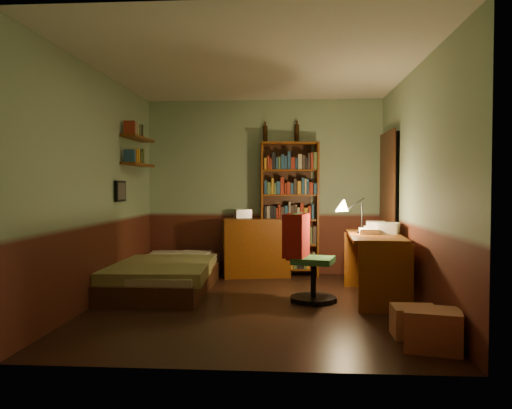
# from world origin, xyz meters

# --- Properties ---
(floor) EXTENTS (3.50, 4.00, 0.02)m
(floor) POSITION_xyz_m (0.00, 0.00, -0.01)
(floor) COLOR black
(floor) RESTS_ON ground
(ceiling) EXTENTS (3.50, 4.00, 0.02)m
(ceiling) POSITION_xyz_m (0.00, 0.00, 2.61)
(ceiling) COLOR silver
(ceiling) RESTS_ON wall_back
(wall_back) EXTENTS (3.50, 0.02, 2.60)m
(wall_back) POSITION_xyz_m (0.00, 2.01, 1.30)
(wall_back) COLOR #8BA887
(wall_back) RESTS_ON ground
(wall_left) EXTENTS (0.02, 4.00, 2.60)m
(wall_left) POSITION_xyz_m (-1.76, 0.00, 1.30)
(wall_left) COLOR #8BA887
(wall_left) RESTS_ON ground
(wall_right) EXTENTS (0.02, 4.00, 2.60)m
(wall_right) POSITION_xyz_m (1.76, 0.00, 1.30)
(wall_right) COLOR #8BA887
(wall_right) RESTS_ON ground
(wall_front) EXTENTS (3.50, 0.02, 2.60)m
(wall_front) POSITION_xyz_m (0.00, -2.01, 1.30)
(wall_front) COLOR #8BA887
(wall_front) RESTS_ON ground
(doorway) EXTENTS (0.06, 0.90, 2.00)m
(doorway) POSITION_xyz_m (1.72, 1.30, 1.00)
(doorway) COLOR black
(doorway) RESTS_ON ground
(door_trim) EXTENTS (0.02, 0.98, 2.08)m
(door_trim) POSITION_xyz_m (1.69, 1.30, 1.00)
(door_trim) COLOR #391E12
(door_trim) RESTS_ON ground
(bed) EXTENTS (1.12, 2.10, 0.62)m
(bed) POSITION_xyz_m (-1.19, 0.74, 0.31)
(bed) COLOR olive
(bed) RESTS_ON ground
(dresser) EXTENTS (1.02, 0.64, 0.84)m
(dresser) POSITION_xyz_m (-0.10, 1.76, 0.42)
(dresser) COLOR #65310E
(dresser) RESTS_ON ground
(mini_stereo) EXTENTS (0.28, 0.25, 0.13)m
(mini_stereo) POSITION_xyz_m (-0.31, 1.89, 0.91)
(mini_stereo) COLOR #B2B2B7
(mini_stereo) RESTS_ON dresser
(bookshelf) EXTENTS (0.86, 0.36, 1.95)m
(bookshelf) POSITION_xyz_m (0.38, 1.85, 0.98)
(bookshelf) COLOR #65310E
(bookshelf) RESTS_ON ground
(bottle_left) EXTENTS (0.09, 0.09, 0.26)m
(bottle_left) POSITION_xyz_m (0.02, 1.96, 2.08)
(bottle_left) COLOR black
(bottle_left) RESTS_ON bookshelf
(bottle_right) EXTENTS (0.09, 0.09, 0.27)m
(bottle_right) POSITION_xyz_m (0.49, 1.96, 2.09)
(bottle_right) COLOR black
(bottle_right) RESTS_ON bookshelf
(desk) EXTENTS (0.66, 1.43, 0.75)m
(desk) POSITION_xyz_m (1.37, 0.37, 0.38)
(desk) COLOR #65310E
(desk) RESTS_ON ground
(paper_stack) EXTENTS (0.32, 0.37, 0.12)m
(paper_stack) POSITION_xyz_m (1.56, 0.54, 0.81)
(paper_stack) COLOR silver
(paper_stack) RESTS_ON desk
(desk_lamp) EXTENTS (0.22, 0.22, 0.68)m
(desk_lamp) POSITION_xyz_m (1.24, 0.51, 1.09)
(desk_lamp) COLOR black
(desk_lamp) RESTS_ON desk
(office_chair) EXTENTS (0.58, 0.54, 0.98)m
(office_chair) POSITION_xyz_m (0.66, 0.19, 0.49)
(office_chair) COLOR #2D6130
(office_chair) RESTS_ON ground
(red_jacket) EXTENTS (0.29, 0.45, 0.49)m
(red_jacket) POSITION_xyz_m (0.77, 0.18, 1.23)
(red_jacket) COLOR #A11916
(red_jacket) RESTS_ON office_chair
(wall_shelf_lower) EXTENTS (0.20, 0.90, 0.03)m
(wall_shelf_lower) POSITION_xyz_m (-1.64, 1.10, 1.60)
(wall_shelf_lower) COLOR #65310E
(wall_shelf_lower) RESTS_ON wall_left
(wall_shelf_upper) EXTENTS (0.20, 0.90, 0.03)m
(wall_shelf_upper) POSITION_xyz_m (-1.64, 1.10, 1.95)
(wall_shelf_upper) COLOR #65310E
(wall_shelf_upper) RESTS_ON wall_left
(framed_picture) EXTENTS (0.04, 0.32, 0.26)m
(framed_picture) POSITION_xyz_m (-1.72, 0.60, 1.25)
(framed_picture) COLOR black
(framed_picture) RESTS_ON wall_left
(cardboard_box_a) EXTENTS (0.51, 0.44, 0.33)m
(cardboard_box_a) POSITION_xyz_m (1.53, -1.45, 0.16)
(cardboard_box_a) COLOR #A66F50
(cardboard_box_a) RESTS_ON ground
(cardboard_box_b) EXTENTS (0.38, 0.31, 0.27)m
(cardboard_box_b) POSITION_xyz_m (1.47, -1.10, 0.13)
(cardboard_box_b) COLOR #A66F50
(cardboard_box_b) RESTS_ON ground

